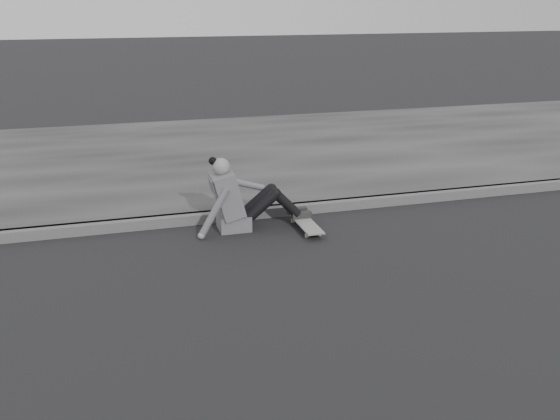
{
  "coord_description": "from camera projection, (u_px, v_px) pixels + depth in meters",
  "views": [
    {
      "loc": [
        -3.38,
        -4.44,
        2.56
      ],
      "look_at": [
        -1.7,
        1.36,
        0.5
      ],
      "focal_mm": 40.0,
      "sensor_mm": 36.0,
      "label": 1
    }
  ],
  "objects": [
    {
      "name": "ground",
      "position": [
        497.0,
        290.0,
        5.76
      ],
      "size": [
        80.0,
        80.0,
        0.0
      ],
      "primitive_type": "plane",
      "color": "black",
      "rests_on": "ground"
    },
    {
      "name": "curb",
      "position": [
        380.0,
        201.0,
        8.08
      ],
      "size": [
        24.0,
        0.16,
        0.12
      ],
      "primitive_type": "cube",
      "color": "#525252",
      "rests_on": "ground"
    },
    {
      "name": "sidewalk",
      "position": [
        306.0,
        149.0,
        10.83
      ],
      "size": [
        24.0,
        6.0,
        0.12
      ],
      "primitive_type": "cube",
      "color": "#343434",
      "rests_on": "ground"
    },
    {
      "name": "skateboard",
      "position": [
        306.0,
        224.0,
        7.24
      ],
      "size": [
        0.2,
        0.78,
        0.09
      ],
      "color": "#A8A7A2",
      "rests_on": "ground"
    },
    {
      "name": "seated_woman",
      "position": [
        239.0,
        199.0,
        7.18
      ],
      "size": [
        1.38,
        0.46,
        0.88
      ],
      "color": "#59585B",
      "rests_on": "ground"
    }
  ]
}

